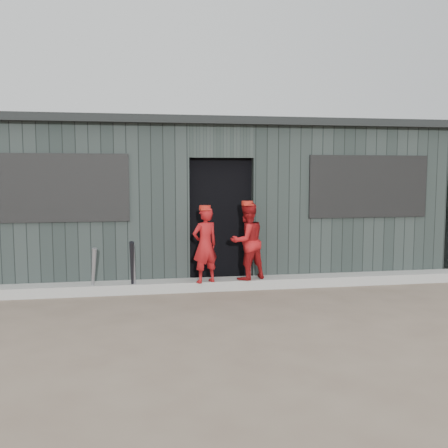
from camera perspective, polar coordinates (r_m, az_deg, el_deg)
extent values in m
plane|color=brown|center=(5.98, 2.94, -11.33)|extent=(80.00, 80.00, 0.00)
cube|color=gray|center=(7.69, -0.03, -6.86)|extent=(8.00, 0.36, 0.15)
cone|color=gray|center=(7.42, -14.69, -5.29)|extent=(0.15, 0.24, 0.71)
cone|color=gray|center=(7.35, -10.29, -4.98)|extent=(0.11, 0.31, 0.80)
cone|color=black|center=(7.31, -10.46, -4.96)|extent=(0.07, 0.37, 0.81)
imported|color=maroon|center=(7.35, -2.18, -2.42)|extent=(0.48, 0.40, 1.12)
imported|color=maroon|center=(7.58, 2.65, -1.97)|extent=(0.70, 0.63, 1.17)
imported|color=#A3A3A3|center=(8.17, 3.38, -2.02)|extent=(0.72, 0.57, 1.30)
cube|color=black|center=(9.18, -1.78, 2.30)|extent=(7.60, 2.70, 2.20)
cube|color=#29302F|center=(7.76, -17.01, 1.78)|extent=(3.50, 0.20, 2.50)
cube|color=#29302E|center=(8.45, 14.88, 2.15)|extent=(3.50, 0.20, 2.50)
cube|color=#2C3431|center=(7.79, -0.37, 9.41)|extent=(1.00, 0.20, 0.50)
cube|color=#29312D|center=(10.45, 19.95, 2.66)|extent=(0.20, 3.00, 2.50)
cube|color=#262D2B|center=(10.56, -2.82, 3.03)|extent=(8.00, 0.20, 2.50)
cube|color=black|center=(9.19, -1.80, 10.79)|extent=(8.30, 3.30, 0.12)
cube|color=black|center=(7.64, -18.31, 3.93)|extent=(2.00, 0.04, 1.00)
cube|color=black|center=(8.39, 16.21, 4.14)|extent=(2.00, 0.04, 1.00)
cube|color=black|center=(8.19, -2.05, 2.93)|extent=(0.22, 0.22, 0.87)
cube|color=black|center=(8.22, -0.32, 2.60)|extent=(0.27, 0.25, 0.92)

